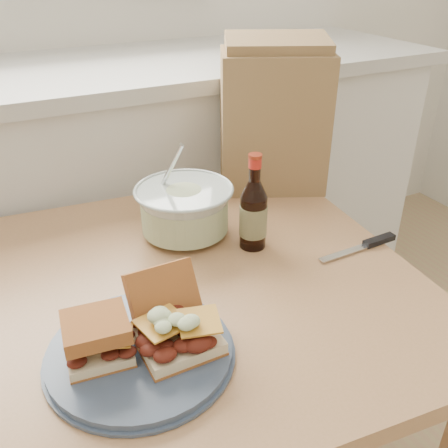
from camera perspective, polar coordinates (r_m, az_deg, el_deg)
name	(u,v)px	position (r m, az deg, el deg)	size (l,w,h in m)	color
cabinet_run	(59,220)	(1.68, -18.37, 0.42)	(2.50, 0.64, 0.94)	white
dining_table	(202,320)	(1.02, -2.52, -10.87)	(0.89, 0.89, 0.68)	tan
plate	(140,352)	(0.81, -9.56, -14.28)	(0.29, 0.29, 0.02)	#3E4C64
sandwich_left	(97,338)	(0.78, -14.28, -12.53)	(0.10, 0.10, 0.07)	beige
sandwich_right	(173,320)	(0.79, -5.87, -10.81)	(0.12, 0.16, 0.10)	beige
coleslaw_bowl	(185,211)	(1.08, -4.52, 1.44)	(0.21, 0.21, 0.21)	#B6C4BE
beer_bottle	(253,213)	(1.03, 3.38, 1.24)	(0.06, 0.06, 0.21)	black
knife	(370,243)	(1.10, 16.37, -2.15)	(0.20, 0.02, 0.01)	silver
paper_bag	(274,121)	(1.28, 5.68, 11.58)	(0.26, 0.17, 0.34)	#9D794C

